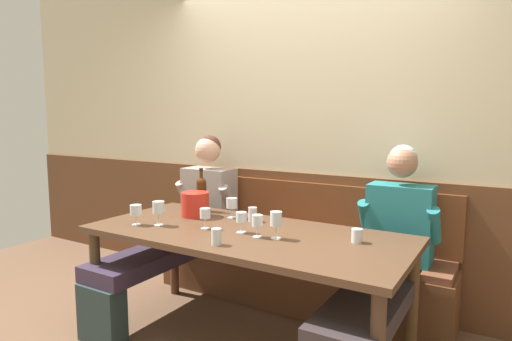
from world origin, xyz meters
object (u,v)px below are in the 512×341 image
wine_glass_near_bucket (241,218)px  wine_bottle_amber_mid (201,193)px  wine_glass_center_rear (276,220)px  wine_glass_center_front (232,204)px  wine_glass_mid_left (257,222)px  dining_table (245,244)px  wine_glass_right_end (136,210)px  person_center_right_seat (182,222)px  wall_bench (295,269)px  person_right_seat (384,259)px  wine_glass_by_bottle (205,214)px  wine_glass_left_end (159,209)px  ice_bucket (195,204)px  water_tumbler_left (216,237)px  water_tumbler_right (253,214)px  water_tumbler_center (357,236)px

wine_glass_near_bucket → wine_bottle_amber_mid: bearing=148.5°
wine_glass_center_rear → wine_glass_center_front: bearing=149.8°
wine_glass_mid_left → wine_glass_near_bucket: 0.14m
dining_table → wine_glass_right_end: wine_glass_right_end is taller
person_center_right_seat → wine_glass_mid_left: person_center_right_seat is taller
wall_bench → person_right_seat: (0.78, -0.39, 0.33)m
wine_glass_by_bottle → person_center_right_seat: bearing=142.9°
dining_table → wine_glass_near_bucket: size_ratio=15.63×
person_center_right_seat → wine_glass_right_end: size_ratio=9.97×
wine_glass_left_end → wall_bench: bearing=56.9°
person_right_seat → wine_glass_near_bucket: bearing=-155.5°
wall_bench → ice_bucket: size_ratio=11.65×
wall_bench → wine_glass_center_front: 0.78m
dining_table → wine_glass_by_bottle: size_ratio=15.22×
wine_glass_right_end → water_tumbler_left: size_ratio=1.45×
wine_glass_center_rear → wine_glass_right_end: wine_glass_center_rear is taller
dining_table → wine_glass_by_bottle: (-0.26, -0.08, 0.17)m
person_center_right_seat → wine_glass_near_bucket: bearing=-25.3°
wine_glass_by_bottle → wine_glass_left_end: (-0.32, -0.09, 0.02)m
ice_bucket → wine_glass_by_bottle: bearing=-41.2°
wine_glass_center_front → wine_glass_mid_left: wine_glass_center_front is taller
ice_bucket → wall_bench: bearing=45.5°
dining_table → ice_bucket: 0.59m
wine_glass_right_end → water_tumbler_right: bearing=37.7°
person_center_right_seat → water_tumbler_left: person_center_right_seat is taller
dining_table → water_tumbler_right: size_ratio=20.54×
dining_table → wine_glass_center_front: (-0.28, 0.26, 0.18)m
wine_glass_near_bucket → person_right_seat: bearing=24.5°
wine_glass_mid_left → water_tumbler_left: bearing=-114.8°
dining_table → water_tumbler_center: size_ratio=25.49×
dining_table → wine_glass_center_rear: wine_glass_center_rear is taller
person_center_right_seat → wine_glass_right_end: person_center_right_seat is taller
wine_glass_center_rear → water_tumbler_right: wine_glass_center_rear is taller
wall_bench → wine_glass_center_front: (-0.28, -0.45, 0.57)m
wine_glass_center_front → wine_glass_left_end: bearing=-124.8°
wine_glass_left_end → water_tumbler_center: 1.28m
water_tumbler_right → wine_glass_right_end: bearing=-142.3°
wine_glass_right_end → wine_glass_mid_left: (0.84, 0.16, -0.00)m
person_center_right_seat → water_tumbler_center: (1.49, -0.22, 0.15)m
person_center_right_seat → wine_glass_by_bottle: bearing=-37.1°
wine_glass_by_bottle → wine_glass_near_bucket: wine_glass_by_bottle is taller
person_right_seat → wine_glass_center_front: person_right_seat is taller
person_right_seat → wine_glass_mid_left: size_ratio=9.88×
dining_table → water_tumbler_center: water_tumbler_center is taller
dining_table → water_tumbler_left: bearing=-87.6°
person_right_seat → wine_glass_center_rear: (-0.54, -0.37, 0.25)m
person_center_right_seat → water_tumbler_right: (0.72, -0.10, 0.16)m
wine_glass_mid_left → wall_bench: bearing=99.4°
wine_glass_by_bottle → wine_glass_center_front: wine_glass_center_front is taller
wine_glass_center_rear → wine_glass_mid_left: (-0.11, -0.03, -0.02)m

